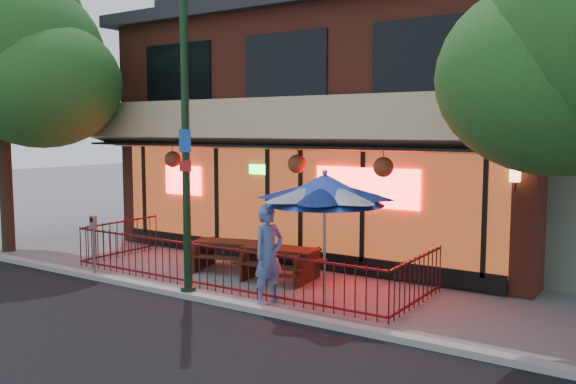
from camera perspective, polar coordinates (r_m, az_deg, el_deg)
name	(u,v)px	position (r m, az deg, el deg)	size (l,w,h in m)	color
ground	(201,292)	(13.18, -8.11, -9.23)	(80.00, 80.00, 0.00)	gray
curb	(185,294)	(12.81, -9.62, -9.43)	(80.00, 0.25, 0.12)	#999993
restaurant_building	(358,106)	(18.65, 6.52, 8.00)	(12.96, 9.49, 8.05)	maroon
patio_fence	(216,258)	(13.40, -6.72, -6.19)	(8.44, 2.62, 1.00)	#470F14
street_light	(186,143)	(12.43, -9.55, 4.53)	(0.43, 0.32, 7.00)	black
street_tree_left	(3,47)	(18.89, -25.10, 12.16)	(5.60, 5.60, 8.05)	#332719
picnic_table_left	(229,251)	(14.99, -5.58, -5.51)	(1.97, 1.70, 0.72)	#341E13
picnic_table_right	(281,258)	(13.98, -0.69, -6.24)	(1.86, 1.50, 0.75)	#301D10
patio_umbrella	(325,189)	(11.82, 3.46, 0.25)	(2.32, 2.32, 2.66)	gray
pedestrian	(269,255)	(12.01, -1.82, -5.89)	(0.71, 0.47, 1.95)	#5874B1
parking_meter_near	(94,236)	(14.67, -17.72, -3.96)	(0.14, 0.13, 1.46)	gray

